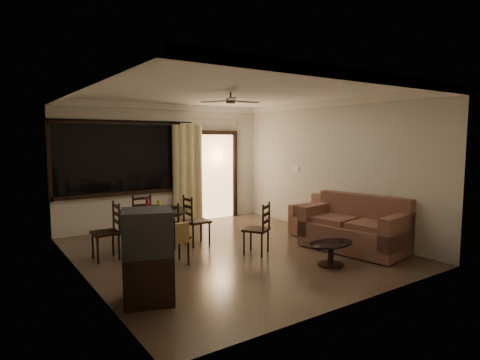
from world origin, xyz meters
TOP-DOWN VIEW (x-y plane):
  - ground at (0.00, 0.00)m, footprint 5.50×5.50m
  - room_shell at (0.59, 1.77)m, footprint 5.50×6.70m
  - dining_table at (-1.13, 0.75)m, footprint 1.19×1.19m
  - dining_chair_west at (-1.97, 0.77)m, footprint 0.43×0.43m
  - dining_chair_east at (-0.30, 0.73)m, footprint 0.43×0.43m
  - dining_chair_south at (-1.15, -0.11)m, footprint 0.43×0.49m
  - dining_chair_north at (-1.12, 1.54)m, footprint 0.43×0.43m
  - tv_cabinet at (-2.05, -1.29)m, footprint 0.74×0.71m
  - sofa at (1.91, -1.18)m, footprint 1.24×1.92m
  - armchair at (2.10, -0.04)m, footprint 0.87×0.87m
  - coffee_table at (0.87, -1.56)m, footprint 0.83×0.50m
  - side_chair at (0.28, -0.39)m, footprint 0.55×0.55m

SIDE VIEW (x-z plane):
  - ground at x=0.00m, z-range 0.00..0.00m
  - coffee_table at x=0.87m, z-range 0.06..0.43m
  - side_chair at x=0.28m, z-range -0.18..0.72m
  - dining_chair_west at x=-1.97m, z-range -0.19..0.76m
  - dining_chair_east at x=-0.30m, z-range -0.19..0.76m
  - dining_chair_north at x=-1.12m, z-range -0.19..0.76m
  - dining_chair_south at x=-1.15m, z-range -0.17..0.78m
  - armchair at x=2.10m, z-range -0.07..0.73m
  - sofa at x=1.91m, z-range -0.10..0.86m
  - tv_cabinet at x=-2.05m, z-range 0.00..1.15m
  - dining_table at x=-1.13m, z-range 0.11..1.07m
  - room_shell at x=0.59m, z-range -0.92..4.58m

